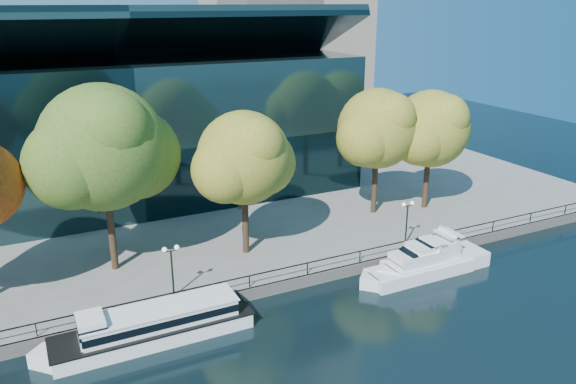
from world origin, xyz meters
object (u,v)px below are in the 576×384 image
lamp_1 (171,259)px  cruiser_near (416,267)px  tree_4 (379,130)px  cruiser_far (432,259)px  tree_2 (105,150)px  tree_3 (246,160)px  tree_5 (432,130)px  tour_boat (149,325)px  lamp_2 (407,213)px

lamp_1 → cruiser_near: bearing=-11.9°
tree_4 → lamp_1: bearing=-161.3°
cruiser_far → lamp_1: 21.63m
tree_2 → lamp_1: 9.99m
tree_3 → tree_5: (21.27, 2.11, -0.07)m
cruiser_far → tree_2: size_ratio=0.71×
tree_2 → tree_4: (26.30, 1.43, -1.35)m
cruiser_near → cruiser_far: (1.87, 0.25, 0.16)m
cruiser_far → tree_2: bearing=156.7°
tour_boat → tree_2: size_ratio=0.97×
tour_boat → tree_2: bearing=91.2°
tree_2 → tree_3: 11.04m
tree_5 → tour_boat: bearing=-162.1°
cruiser_near → tree_5: tree_5 is taller
tour_boat → tree_5: (31.83, 10.28, 8.09)m
lamp_1 → lamp_2: 21.23m
cruiser_near → tree_5: (9.93, 10.87, 8.32)m
tree_5 → lamp_1: (-29.16, -6.83, -5.29)m
cruiser_near → tree_4: bearing=70.7°
tour_boat → cruiser_far: bearing=-0.8°
tour_boat → tree_3: 15.65m
tree_2 → lamp_1: bearing=-66.2°
cruiser_near → tree_5: 16.91m
cruiser_near → tree_4: size_ratio=0.82×
tree_4 → lamp_2: tree_4 is taller
lamp_2 → cruiser_far: bearing=-91.9°
tree_3 → tree_2: bearing=170.5°
tour_boat → lamp_2: (23.89, 3.45, 2.80)m
tree_4 → tree_5: 5.85m
tour_boat → tree_4: tree_4 is taller
tree_2 → tree_5: tree_2 is taller
cruiser_far → tree_4: tree_4 is taller
lamp_1 → tour_boat: bearing=-127.7°
tree_2 → lamp_1: size_ratio=3.74×
tree_2 → lamp_1: tree_2 is taller
tree_3 → cruiser_near: bearing=-37.7°
tree_3 → tree_5: bearing=5.7°
tree_5 → lamp_1: size_ratio=3.07×
cruiser_far → tree_4: 14.70m
cruiser_near → tree_2: (-22.10, 10.57, 10.03)m
cruiser_near → tree_4: tree_4 is taller
tree_5 → lamp_2: tree_5 is taller
tree_2 → tree_4: bearing=3.1°
tree_3 → lamp_1: tree_3 is taller
tour_boat → lamp_2: size_ratio=3.62×
tree_2 → tree_4: 26.38m
cruiser_near → tree_4: (4.20, 12.00, 8.68)m
cruiser_near → lamp_2: lamp_2 is taller
cruiser_near → tree_3: size_ratio=0.85×
cruiser_near → tree_3: tree_3 is taller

